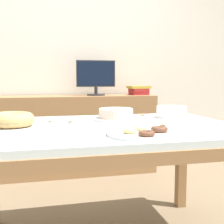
# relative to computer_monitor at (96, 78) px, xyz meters

# --- Properties ---
(wall_back) EXTENTS (8.00, 0.10, 2.60)m
(wall_back) POSITION_rel_computer_monitor_xyz_m (-0.23, 0.30, 0.26)
(wall_back) COLOR silver
(wall_back) RESTS_ON ground
(dining_table) EXTENTS (1.55, 1.09, 0.76)m
(dining_table) POSITION_rel_computer_monitor_xyz_m (-0.23, -1.58, -0.36)
(dining_table) COLOR silver
(dining_table) RESTS_ON ground
(sideboard) EXTENTS (1.72, 0.44, 0.85)m
(sideboard) POSITION_rel_computer_monitor_xyz_m (-0.23, 0.00, -0.61)
(sideboard) COLOR olive
(sideboard) RESTS_ON ground
(computer_monitor) EXTENTS (0.42, 0.20, 0.38)m
(computer_monitor) POSITION_rel_computer_monitor_xyz_m (0.00, 0.00, 0.00)
(computer_monitor) COLOR #262628
(computer_monitor) RESTS_ON sideboard
(book_stack) EXTENTS (0.25, 0.20, 0.10)m
(book_stack) POSITION_rel_computer_monitor_xyz_m (0.49, 0.00, -0.14)
(book_stack) COLOR maroon
(book_stack) RESTS_ON sideboard
(cake_chocolate_round) EXTENTS (0.31, 0.31, 0.08)m
(cake_chocolate_round) POSITION_rel_computer_monitor_xyz_m (-0.12, -1.34, -0.24)
(cake_chocolate_round) COLOR white
(cake_chocolate_round) RESTS_ON dining_table
(cake_golden_bundt) EXTENTS (0.26, 0.26, 0.09)m
(cake_golden_bundt) POSITION_rel_computer_monitor_xyz_m (-0.77, -1.56, -0.23)
(cake_golden_bundt) COLOR white
(cake_golden_bundt) RESTS_ON dining_table
(pastry_platter) EXTENTS (0.36, 0.36, 0.04)m
(pastry_platter) POSITION_rel_computer_monitor_xyz_m (-0.13, -1.92, -0.27)
(pastry_platter) COLOR white
(pastry_platter) RESTS_ON dining_table
(plate_stack) EXTENTS (0.21, 0.21, 0.08)m
(plate_stack) POSITION_rel_computer_monitor_xyz_m (0.28, -1.33, -0.24)
(plate_stack) COLOR white
(plate_stack) RESTS_ON dining_table
(tealight_right_edge) EXTENTS (0.04, 0.04, 0.04)m
(tealight_right_edge) POSITION_rel_computer_monitor_xyz_m (0.04, -1.75, -0.27)
(tealight_right_edge) COLOR silver
(tealight_right_edge) RESTS_ON dining_table
(tealight_centre) EXTENTS (0.04, 0.04, 0.04)m
(tealight_centre) POSITION_rel_computer_monitor_xyz_m (-0.44, -1.49, -0.27)
(tealight_centre) COLOR silver
(tealight_centre) RESTS_ON dining_table
(tealight_near_front) EXTENTS (0.04, 0.04, 0.04)m
(tealight_near_front) POSITION_rel_computer_monitor_xyz_m (-0.56, -1.45, -0.27)
(tealight_near_front) COLOR silver
(tealight_near_front) RESTS_ON dining_table
(tealight_left_edge) EXTENTS (0.04, 0.04, 0.04)m
(tealight_left_edge) POSITION_rel_computer_monitor_xyz_m (0.09, -1.27, -0.27)
(tealight_left_edge) COLOR silver
(tealight_left_edge) RESTS_ON dining_table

